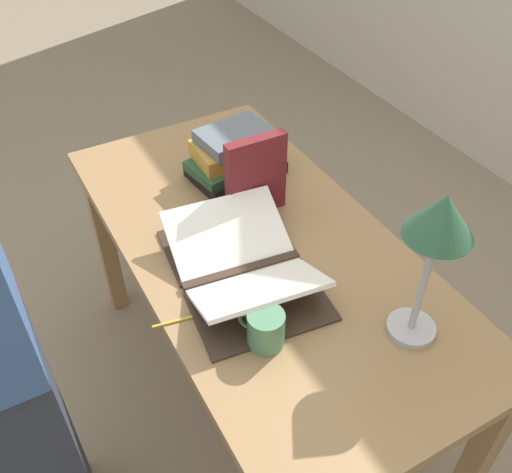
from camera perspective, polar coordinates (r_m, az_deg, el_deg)
name	(u,v)px	position (r m, az deg, el deg)	size (l,w,h in m)	color
ground_plane	(259,391)	(2.16, 0.31, -15.22)	(12.00, 12.00, 0.00)	gray
reading_desk	(260,268)	(1.67, 0.38, -3.17)	(1.43, 0.70, 0.73)	#937047
open_book	(242,265)	(1.49, -1.42, -2.91)	(0.52, 0.39, 0.11)	#38281E
book_stack_tall	(235,155)	(1.82, -2.07, 8.16)	(0.22, 0.32, 0.16)	black
book_standing_upright	(256,177)	(1.63, -0.01, 5.99)	(0.04, 0.18, 0.25)	maroon
reading_lamp	(438,230)	(1.21, 17.78, 0.63)	(0.15, 0.15, 0.41)	#ADADB2
coffee_mug	(265,329)	(1.33, 0.93, -9.24)	(0.11, 0.09, 0.09)	#4C7F5B
pencil	(182,319)	(1.41, -7.38, -8.23)	(0.03, 0.15, 0.01)	gold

